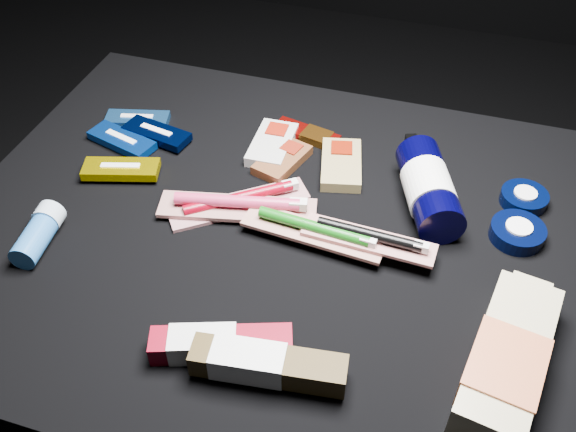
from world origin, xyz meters
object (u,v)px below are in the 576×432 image
(lotion_bottle, at_px, (429,188))
(toothpaste_carton_red, at_px, (215,344))
(deodorant_stick, at_px, (39,234))
(bodywash_bottle, at_px, (507,360))

(lotion_bottle, height_order, toothpaste_carton_red, lotion_bottle)
(deodorant_stick, relative_size, toothpaste_carton_red, 0.59)
(lotion_bottle, xyz_separation_m, deodorant_stick, (-0.52, -0.25, -0.02))
(lotion_bottle, xyz_separation_m, bodywash_bottle, (0.14, -0.27, -0.01))
(lotion_bottle, distance_m, bodywash_bottle, 0.30)
(lotion_bottle, bearing_deg, bodywash_bottle, -84.48)
(deodorant_stick, xyz_separation_m, toothpaste_carton_red, (0.31, -0.10, -0.00))
(bodywash_bottle, distance_m, deodorant_stick, 0.66)
(bodywash_bottle, xyz_separation_m, toothpaste_carton_red, (-0.35, -0.08, -0.01))
(bodywash_bottle, relative_size, deodorant_stick, 2.36)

